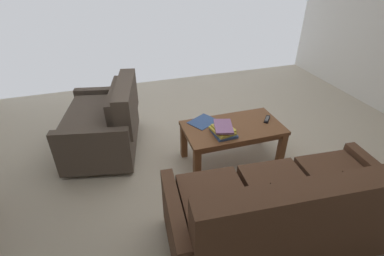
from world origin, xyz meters
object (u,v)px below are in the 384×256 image
object	(u,v)px
loose_magazine	(203,122)
book_stack	(223,130)
sofa_main	(285,212)
loveseat_near	(106,123)
coffee_table	(233,132)
tv_remote	(267,119)

from	to	relation	value
loose_magazine	book_stack	bearing A→B (deg)	-6.39
sofa_main	loveseat_near	bearing A→B (deg)	-55.28
loveseat_near	loose_magazine	world-z (taller)	loveseat_near
coffee_table	book_stack	distance (m)	0.22
loose_magazine	tv_remote	bearing A→B (deg)	46.45
loveseat_near	tv_remote	world-z (taller)	loveseat_near
book_stack	tv_remote	distance (m)	0.60
loveseat_near	book_stack	size ratio (longest dim) A/B	3.92
loveseat_near	coffee_table	distance (m)	1.50
loveseat_near	book_stack	xyz separation A→B (m)	(-1.18, 0.78, 0.15)
coffee_table	tv_remote	world-z (taller)	tv_remote
tv_remote	loose_magazine	distance (m)	0.74
sofa_main	coffee_table	xyz separation A→B (m)	(-0.07, -1.16, 0.02)
book_stack	tv_remote	bearing A→B (deg)	-169.29
loveseat_near	book_stack	world-z (taller)	loveseat_near
sofa_main	coffee_table	distance (m)	1.16
sofa_main	coffee_table	bearing A→B (deg)	-93.44
coffee_table	tv_remote	bearing A→B (deg)	-178.31
coffee_table	tv_remote	size ratio (longest dim) A/B	7.26
book_stack	coffee_table	bearing A→B (deg)	-148.72
coffee_table	loose_magazine	distance (m)	0.35
coffee_table	book_stack	world-z (taller)	book_stack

